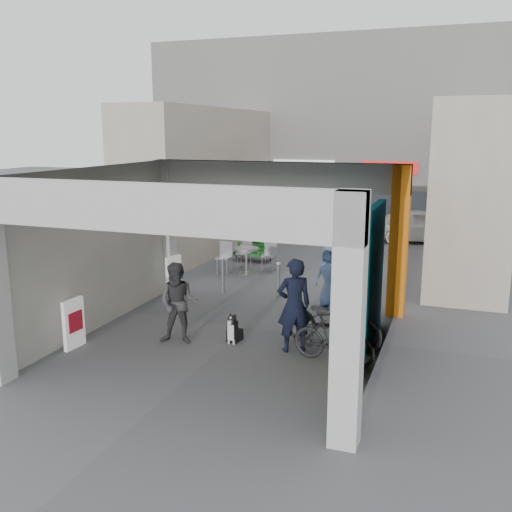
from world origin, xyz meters
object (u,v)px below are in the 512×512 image
at_px(bicycle_rear, 333,338).
at_px(white_van, 420,225).
at_px(bicycle_front, 332,321).
at_px(man_with_dog, 294,305).
at_px(border_collie, 233,330).
at_px(man_elderly, 330,276).
at_px(man_crates, 369,232).
at_px(produce_stand, 253,251).
at_px(cafe_set, 246,260).
at_px(man_back_turned, 178,303).

xyz_separation_m(bicycle_rear, white_van, (0.58, 12.79, 0.17)).
bearing_deg(bicycle_front, man_with_dog, 135.50).
distance_m(border_collie, man_elderly, 3.35).
relative_size(man_crates, bicycle_front, 0.80).
bearing_deg(man_elderly, man_crates, 112.41).
height_order(produce_stand, man_crates, man_crates).
xyz_separation_m(man_elderly, bicycle_front, (0.64, -2.61, -0.23)).
bearing_deg(white_van, bicycle_front, 165.72).
bearing_deg(bicycle_rear, cafe_set, 43.38).
distance_m(man_elderly, bicycle_front, 2.70).
xyz_separation_m(man_back_turned, bicycle_rear, (3.16, 0.05, -0.35)).
relative_size(produce_stand, bicycle_rear, 0.77).
distance_m(man_elderly, man_crates, 6.28).
xyz_separation_m(man_with_dog, white_van, (1.44, 12.47, -0.27)).
distance_m(produce_stand, man_back_turned, 7.63).
bearing_deg(white_van, man_back_turned, 153.21).
height_order(bicycle_rear, white_van, white_van).
bearing_deg(cafe_set, man_crates, 48.60).
xyz_separation_m(man_elderly, bicycle_rear, (0.84, -3.41, -0.29)).
relative_size(cafe_set, produce_stand, 1.29).
distance_m(man_back_turned, white_van, 13.38).
bearing_deg(cafe_set, bicycle_front, -53.98).
height_order(man_back_turned, white_van, man_back_turned).
relative_size(man_with_dog, bicycle_front, 0.90).
xyz_separation_m(produce_stand, bicycle_rear, (4.33, -7.48, 0.16)).
height_order(man_elderly, man_crates, man_crates).
relative_size(cafe_set, bicycle_front, 0.76).
bearing_deg(produce_stand, bicycle_rear, -68.86).
relative_size(border_collie, bicycle_front, 0.30).
xyz_separation_m(cafe_set, produce_stand, (-0.26, 1.38, -0.02)).
distance_m(man_crates, bicycle_front, 8.93).
xyz_separation_m(produce_stand, man_elderly, (3.49, -4.07, 0.45)).
distance_m(produce_stand, white_van, 7.24).
bearing_deg(white_van, man_crates, 143.87).
bearing_deg(man_elderly, cafe_set, 161.91).
distance_m(man_back_turned, man_crates, 9.99).
height_order(man_with_dog, man_crates, man_with_dog).
xyz_separation_m(man_with_dog, man_back_turned, (-2.31, -0.37, -0.10)).
bearing_deg(produce_stand, cafe_set, -88.17).
bearing_deg(man_elderly, man_with_dog, -68.46).
distance_m(border_collie, man_with_dog, 1.45).
relative_size(man_with_dog, man_back_turned, 1.11).
bearing_deg(bicycle_rear, man_with_dog, 78.84).
xyz_separation_m(produce_stand, bicycle_front, (4.12, -6.69, 0.23)).
relative_size(man_back_turned, bicycle_rear, 1.04).
relative_size(man_back_turned, bicycle_front, 0.80).
xyz_separation_m(border_collie, bicycle_front, (1.94, 0.43, 0.30)).
height_order(cafe_set, man_with_dog, man_with_dog).
distance_m(man_with_dog, man_crates, 9.36).
relative_size(border_collie, white_van, 0.16).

